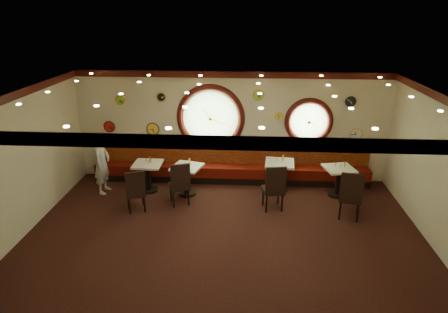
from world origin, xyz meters
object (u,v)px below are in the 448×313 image
Objects in this scene: table_b at (187,177)px; waiter at (102,163)px; chair_a at (135,188)px; condiment_b_salt at (185,164)px; condiment_d_salt at (336,164)px; condiment_c_bottle at (283,157)px; condiment_c_salt at (277,160)px; condiment_a_pepper at (148,162)px; condiment_c_pepper at (282,160)px; condiment_d_pepper at (341,166)px; table_c at (279,173)px; table_a at (148,174)px; table_d at (338,178)px; condiment_b_pepper at (187,166)px; condiment_a_salt at (146,160)px; condiment_b_bottle at (190,162)px; chair_b at (180,181)px; chair_d at (351,193)px; condiment_a_bottle at (150,159)px; chair_c at (274,185)px; condiment_d_bottle at (345,164)px.

table_b is 2.36m from waiter.
waiter is at bearing 116.61° from chair_a.
condiment_b_salt is (-0.05, 0.02, 0.35)m from table_b.
condiment_c_bottle is at bearing 169.69° from condiment_d_salt.
condiment_c_salt is 0.84× the size of condiment_a_pepper.
condiment_c_pepper is 1.00× the size of condiment_d_pepper.
condiment_b_salt is (-2.57, -0.37, 0.33)m from table_c.
condiment_b_salt reaches higher than table_a.
condiment_c_salt is at bearing 174.00° from condiment_d_salt.
condiment_b_pepper is (-4.07, -0.27, 0.36)m from table_d.
condiment_a_salt is at bearing 169.57° from table_b.
condiment_d_salt is 0.56× the size of condiment_b_bottle.
condiment_c_bottle is (-1.47, 0.37, 0.42)m from table_d.
table_a is 8.05× the size of condiment_c_pepper.
condiment_a_salt is 5.17m from condiment_d_salt.
condiment_c_pepper is at bearing -23.23° from condiment_c_salt.
chair_b reaches higher than condiment_b_bottle.
table_b is 1.20× the size of chair_d.
chair_b is at bearing -167.07° from condiment_d_salt.
table_c is 8.29× the size of condiment_d_pepper.
condiment_b_bottle is at bearing 62.50° from table_b.
condiment_c_bottle is (3.72, 0.42, 0.41)m from table_a.
table_a is 0.94× the size of table_d.
chair_b is at bearing -158.18° from table_c.
condiment_a_pepper is at bearing -83.94° from waiter.
waiter is at bearing -177.38° from condiment_d_salt.
condiment_d_salt is at bearing 107.71° from chair_d.
condiment_a_bottle reaches higher than condiment_d_pepper.
chair_b reaches higher than condiment_c_bottle.
table_c is at bearing 172.17° from table_d.
condiment_d_pepper is (5.22, 0.04, 0.35)m from table_a.
chair_b is 2.40m from chair_c.
condiment_a_salt reaches higher than table_c.
condiment_a_pepper is at bearing -174.76° from table_c.
table_a is 9.47× the size of condiment_b_pepper.
table_a is at bearing -178.19° from condiment_d_salt.
chair_b reaches higher than condiment_d_salt.
condiment_b_bottle is (1.18, 1.20, 0.28)m from chair_a.
condiment_b_bottle is at bearing 2.87° from condiment_a_pepper.
chair_b is at bearing 165.58° from chair_c.
table_c is at bearing -177.96° from condiment_c_pepper.
condiment_a_pepper is at bearing -174.82° from condiment_c_pepper.
condiment_d_pepper is (1.80, 0.97, 0.17)m from chair_c.
condiment_d_salt is 1.11× the size of condiment_b_pepper.
condiment_c_pepper reaches higher than condiment_b_salt.
chair_c reaches higher than condiment_a_salt.
condiment_c_salt is 1.81m from condiment_d_bottle.
condiment_d_salt is 0.54× the size of condiment_a_bottle.
condiment_c_pepper is at bearing -0.09° from chair_a.
waiter reaches higher than condiment_b_pepper.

